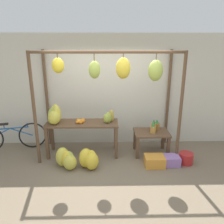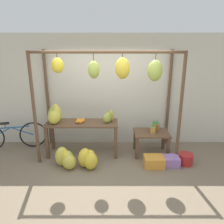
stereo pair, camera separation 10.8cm
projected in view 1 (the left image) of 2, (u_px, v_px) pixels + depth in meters
name	position (u px, v px, depth m)	size (l,w,h in m)	color
ground_plane	(108.00, 172.00, 4.51)	(20.00, 20.00, 0.00)	#756651
shop_wall_back	(108.00, 91.00, 5.55)	(8.00, 0.08, 2.80)	beige
stall_awning	(114.00, 80.00, 4.53)	(3.14, 1.16, 2.42)	brown
display_table_main	(82.00, 128.00, 5.10)	(1.67, 0.58, 0.80)	brown
display_table_side	(151.00, 136.00, 5.19)	(0.81, 0.60, 0.56)	brown
banana_pile_on_table	(55.00, 115.00, 4.99)	(0.39, 0.53, 0.42)	gold
orange_pile	(81.00, 121.00, 5.04)	(0.20, 0.22, 0.09)	orange
pineapple_cluster	(155.00, 127.00, 5.17)	(0.27, 0.35, 0.30)	#B27F38
banana_pile_ground_left	(67.00, 159.00, 4.65)	(0.54, 0.50, 0.43)	#9EB247
banana_pile_ground_right	(90.00, 159.00, 4.63)	(0.53, 0.49, 0.43)	#9EB247
fruit_crate_white	(154.00, 161.00, 4.73)	(0.42, 0.33, 0.23)	orange
blue_bucket	(186.00, 158.00, 4.83)	(0.31, 0.31, 0.24)	#AD2323
parked_bicycle	(11.00, 137.00, 5.40)	(1.64, 0.42, 0.71)	black
papaya_pile	(108.00, 117.00, 5.02)	(0.28, 0.27, 0.29)	#93A33D
fruit_crate_purple	(170.00, 160.00, 4.78)	(0.38, 0.30, 0.21)	#9970B7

